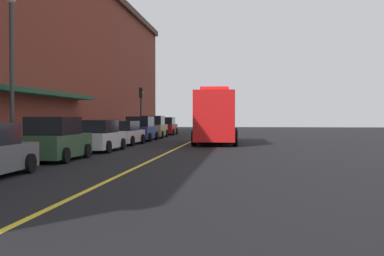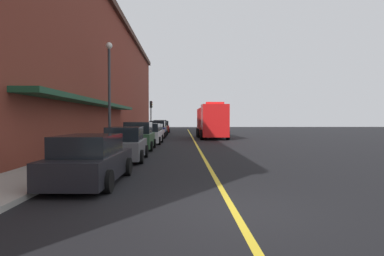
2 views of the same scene
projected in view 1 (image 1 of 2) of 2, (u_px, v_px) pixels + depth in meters
name	position (u px, v px, depth m)	size (l,w,h in m)	color
ground_plane	(181.00, 146.00, 29.67)	(112.00, 112.00, 0.00)	black
sidewalk_left	(85.00, 144.00, 30.34)	(2.40, 70.00, 0.15)	#9E9B93
lane_center_stripe	(181.00, 146.00, 29.67)	(0.16, 70.00, 0.01)	gold
parked_car_2	(55.00, 140.00, 20.03)	(2.05, 4.26, 1.84)	#2D5133
parked_car_3	(98.00, 137.00, 25.43)	(2.17, 4.37, 1.67)	silver
parked_car_4	(124.00, 134.00, 31.32)	(2.09, 4.28, 1.56)	silver
parked_car_5	(141.00, 129.00, 36.52)	(2.13, 4.71, 1.86)	navy
parked_car_6	(154.00, 127.00, 42.10)	(2.22, 4.91, 1.92)	#A5844C
parked_car_7	(166.00, 127.00, 48.71)	(2.15, 4.92, 1.80)	maroon
fire_truck	(216.00, 118.00, 32.68)	(3.00, 8.51, 3.70)	red
parking_meter_0	(52.00, 133.00, 23.09)	(0.14, 0.18, 1.33)	#4C4C51
parking_meter_1	(128.00, 126.00, 38.15)	(0.14, 0.18, 1.33)	#4C4C51
street_lamp_left	(12.00, 56.00, 20.26)	(0.44, 0.44, 6.94)	#33383D
traffic_light_near	(141.00, 102.00, 42.72)	(0.38, 0.36, 4.30)	#232326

